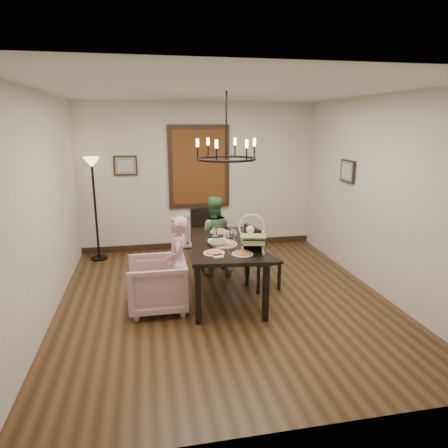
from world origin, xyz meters
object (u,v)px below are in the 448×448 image
object	(u,v)px
drinking_glass	(235,236)
armchair	(157,285)
chair_right	(263,256)
baby_bouncer	(253,238)
seated_man	(213,243)
floor_lamp	(96,211)
elderly_woman	(178,271)
dining_table	(226,248)
chair_far	(208,239)

from	to	relation	value
drinking_glass	armchair	bearing A→B (deg)	-163.83
chair_right	baby_bouncer	bearing A→B (deg)	137.77
seated_man	drinking_glass	size ratio (longest dim) A/B	8.57
seated_man	floor_lamp	world-z (taller)	floor_lamp
elderly_woman	drinking_glass	bearing A→B (deg)	117.83
baby_bouncer	drinking_glass	size ratio (longest dim) A/B	4.02
dining_table	chair_right	xyz separation A→B (m)	(0.60, 0.19, -0.22)
elderly_woman	chair_right	bearing A→B (deg)	115.09
floor_lamp	armchair	bearing A→B (deg)	-66.48
armchair	drinking_glass	size ratio (longest dim) A/B	6.13
chair_right	seated_man	xyz separation A→B (m)	(-0.64, 0.68, 0.05)
dining_table	baby_bouncer	size ratio (longest dim) A/B	3.57
elderly_woman	floor_lamp	xyz separation A→B (m)	(-1.26, 2.23, 0.38)
baby_bouncer	drinking_glass	bearing A→B (deg)	117.99
armchair	elderly_woman	world-z (taller)	elderly_woman
chair_right	armchair	bearing A→B (deg)	92.05
chair_right	seated_man	distance (m)	0.94
dining_table	chair_far	distance (m)	1.22
armchair	floor_lamp	world-z (taller)	floor_lamp
elderly_woman	floor_lamp	world-z (taller)	floor_lamp
dining_table	floor_lamp	xyz separation A→B (m)	(-1.95, 2.01, 0.19)
chair_right	elderly_woman	distance (m)	1.36
armchair	drinking_glass	bearing A→B (deg)	106.42
armchair	drinking_glass	world-z (taller)	drinking_glass
chair_far	chair_right	distance (m)	1.21
chair_far	elderly_woman	size ratio (longest dim) A/B	0.99
seated_man	drinking_glass	bearing A→B (deg)	109.13
dining_table	chair_far	world-z (taller)	chair_far
chair_right	floor_lamp	size ratio (longest dim) A/B	0.54
dining_table	elderly_woman	size ratio (longest dim) A/B	1.73
armchair	seated_man	size ratio (longest dim) A/B	0.72
chair_right	floor_lamp	bearing A→B (deg)	41.49
drinking_glass	elderly_woman	bearing A→B (deg)	-159.66
baby_bouncer	seated_man	bearing A→B (deg)	117.34
dining_table	elderly_woman	xyz separation A→B (m)	(-0.70, -0.22, -0.19)
armchair	baby_bouncer	world-z (taller)	baby_bouncer
chair_right	floor_lamp	distance (m)	3.16
dining_table	drinking_glass	xyz separation A→B (m)	(0.14, 0.09, 0.15)
baby_bouncer	floor_lamp	bearing A→B (deg)	146.63
elderly_woman	seated_man	xyz separation A→B (m)	(0.66, 1.09, 0.02)
chair_far	armchair	distance (m)	1.70
chair_right	chair_far	bearing A→B (deg)	20.58
chair_far	chair_right	world-z (taller)	chair_far
dining_table	elderly_woman	world-z (taller)	elderly_woman
chair_far	seated_man	size ratio (longest dim) A/B	0.95
elderly_woman	floor_lamp	size ratio (longest dim) A/B	0.58
dining_table	elderly_woman	bearing A→B (deg)	-155.96
chair_far	floor_lamp	size ratio (longest dim) A/B	0.57
seated_man	floor_lamp	size ratio (longest dim) A/B	0.59
seated_man	dining_table	bearing A→B (deg)	98.75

